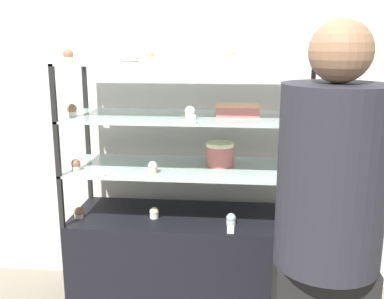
# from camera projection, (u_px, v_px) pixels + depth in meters

# --- Properties ---
(back_wall) EXTENTS (8.00, 0.05, 2.60)m
(back_wall) POSITION_uv_depth(u_px,v_px,m) (198.00, 87.00, 2.80)
(back_wall) COLOR silver
(back_wall) RESTS_ON ground_plane
(display_base) EXTENTS (1.37, 0.50, 0.60)m
(display_base) POSITION_uv_depth(u_px,v_px,m) (192.00, 263.00, 2.65)
(display_base) COLOR black
(display_base) RESTS_ON ground_plane
(display_riser_lower) EXTENTS (1.37, 0.50, 0.29)m
(display_riser_lower) POSITION_uv_depth(u_px,v_px,m) (192.00, 170.00, 2.51)
(display_riser_lower) COLOR black
(display_riser_lower) RESTS_ON display_base
(display_riser_middle) EXTENTS (1.37, 0.50, 0.29)m
(display_riser_middle) POSITION_uv_depth(u_px,v_px,m) (192.00, 119.00, 2.44)
(display_riser_middle) COLOR black
(display_riser_middle) RESTS_ON display_riser_lower
(display_riser_upper) EXTENTS (1.37, 0.50, 0.29)m
(display_riser_upper) POSITION_uv_depth(u_px,v_px,m) (192.00, 65.00, 2.38)
(display_riser_upper) COLOR black
(display_riser_upper) RESTS_ON display_riser_middle
(layer_cake_centerpiece) EXTENTS (0.16, 0.16, 0.13)m
(layer_cake_centerpiece) POSITION_uv_depth(u_px,v_px,m) (220.00, 154.00, 2.52)
(layer_cake_centerpiece) COLOR #C66660
(layer_cake_centerpiece) RESTS_ON display_riser_lower
(sheet_cake_frosted) EXTENTS (0.23, 0.15, 0.06)m
(sheet_cake_frosted) POSITION_uv_depth(u_px,v_px,m) (238.00, 110.00, 2.45)
(sheet_cake_frosted) COLOR #C66660
(sheet_cake_frosted) RESTS_ON display_riser_middle
(cupcake_0) EXTENTS (0.05, 0.05, 0.06)m
(cupcake_0) POSITION_uv_depth(u_px,v_px,m) (79.00, 213.00, 2.53)
(cupcake_0) COLOR #CCB28C
(cupcake_0) RESTS_ON display_base
(cupcake_1) EXTENTS (0.05, 0.05, 0.06)m
(cupcake_1) POSITION_uv_depth(u_px,v_px,m) (154.00, 213.00, 2.53)
(cupcake_1) COLOR white
(cupcake_1) RESTS_ON display_base
(cupcake_2) EXTENTS (0.05, 0.05, 0.06)m
(cupcake_2) POSITION_uv_depth(u_px,v_px,m) (231.00, 219.00, 2.44)
(cupcake_2) COLOR beige
(cupcake_2) RESTS_ON display_base
(cupcake_3) EXTENTS (0.05, 0.05, 0.06)m
(cupcake_3) POSITION_uv_depth(u_px,v_px,m) (308.00, 220.00, 2.43)
(cupcake_3) COLOR #CCB28C
(cupcake_3) RESTS_ON display_base
(price_tag_0) EXTENTS (0.04, 0.00, 0.04)m
(price_tag_0) POSITION_uv_depth(u_px,v_px,m) (231.00, 230.00, 2.32)
(price_tag_0) COLOR white
(price_tag_0) RESTS_ON display_base
(cupcake_4) EXTENTS (0.05, 0.05, 0.06)m
(cupcake_4) POSITION_uv_depth(u_px,v_px,m) (76.00, 165.00, 2.44)
(cupcake_4) COLOR beige
(cupcake_4) RESTS_ON display_riser_lower
(cupcake_5) EXTENTS (0.05, 0.05, 0.06)m
(cupcake_5) POSITION_uv_depth(u_px,v_px,m) (153.00, 167.00, 2.39)
(cupcake_5) COLOR #CCB28C
(cupcake_5) RESTS_ON display_riser_lower
(cupcake_6) EXTENTS (0.05, 0.05, 0.06)m
(cupcake_6) POSITION_uv_depth(u_px,v_px,m) (307.00, 169.00, 2.35)
(cupcake_6) COLOR #CCB28C
(cupcake_6) RESTS_ON display_riser_lower
(price_tag_1) EXTENTS (0.04, 0.00, 0.04)m
(price_tag_1) POSITION_uv_depth(u_px,v_px,m) (101.00, 173.00, 2.32)
(price_tag_1) COLOR white
(price_tag_1) RESTS_ON display_riser_lower
(cupcake_7) EXTENTS (0.05, 0.05, 0.07)m
(cupcake_7) POSITION_uv_depth(u_px,v_px,m) (72.00, 111.00, 2.41)
(cupcake_7) COLOR beige
(cupcake_7) RESTS_ON display_riser_middle
(cupcake_8) EXTENTS (0.05, 0.05, 0.07)m
(cupcake_8) POSITION_uv_depth(u_px,v_px,m) (190.00, 113.00, 2.33)
(cupcake_8) COLOR #CCB28C
(cupcake_8) RESTS_ON display_riser_middle
(cupcake_9) EXTENTS (0.05, 0.05, 0.07)m
(cupcake_9) POSITION_uv_depth(u_px,v_px,m) (311.00, 115.00, 2.27)
(cupcake_9) COLOR beige
(cupcake_9) RESTS_ON display_riser_middle
(price_tag_2) EXTENTS (0.04, 0.00, 0.04)m
(price_tag_2) POSITION_uv_depth(u_px,v_px,m) (192.00, 119.00, 2.21)
(price_tag_2) COLOR white
(price_tag_2) RESTS_ON display_riser_middle
(cupcake_10) EXTENTS (0.05, 0.05, 0.07)m
(cupcake_10) POSITION_uv_depth(u_px,v_px,m) (68.00, 56.00, 2.33)
(cupcake_10) COLOR #CCB28C
(cupcake_10) RESTS_ON display_riser_upper
(cupcake_11) EXTENTS (0.05, 0.05, 0.07)m
(cupcake_11) POSITION_uv_depth(u_px,v_px,m) (149.00, 56.00, 2.35)
(cupcake_11) COLOR white
(cupcake_11) RESTS_ON display_riser_upper
(cupcake_12) EXTENTS (0.05, 0.05, 0.07)m
(cupcake_12) POSITION_uv_depth(u_px,v_px,m) (230.00, 56.00, 2.27)
(cupcake_12) COLOR beige
(cupcake_12) RESTS_ON display_riser_upper
(cupcake_13) EXTENTS (0.05, 0.05, 0.07)m
(cupcake_13) POSITION_uv_depth(u_px,v_px,m) (316.00, 56.00, 2.27)
(cupcake_13) COLOR white
(cupcake_13) RESTS_ON display_riser_upper
(price_tag_3) EXTENTS (0.04, 0.00, 0.04)m
(price_tag_3) POSITION_uv_depth(u_px,v_px,m) (233.00, 60.00, 2.12)
(price_tag_3) COLOR white
(price_tag_3) RESTS_ON display_riser_upper
(donut_glazed) EXTENTS (0.11, 0.11, 0.03)m
(donut_glazed) POSITION_uv_depth(u_px,v_px,m) (130.00, 58.00, 2.45)
(donut_glazed) COLOR #EFE5CC
(donut_glazed) RESTS_ON display_riser_upper
(customer_figure) EXTENTS (0.38, 0.38, 1.65)m
(customer_figure) POSITION_uv_depth(u_px,v_px,m) (327.00, 234.00, 1.65)
(customer_figure) COLOR black
(customer_figure) RESTS_ON ground_plane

